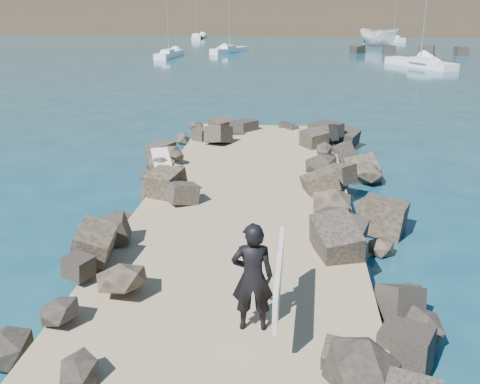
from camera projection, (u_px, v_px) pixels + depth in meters
The scene contains 12 objects.
ground at pixel (244, 230), 15.03m from camera, with size 800.00×800.00×0.00m, color #0F384C.
jetty at pixel (236, 252), 13.06m from camera, with size 6.00×26.00×0.60m, color #8C7759.
riprap_left at pixel (126, 231), 13.73m from camera, with size 2.60×22.00×1.00m, color black.
riprap_right at pixel (355, 241), 13.19m from camera, with size 2.60×22.00×1.00m, color black.
surfboard_resting at pixel (163, 168), 17.14m from camera, with size 0.56×2.26×0.08m, color white.
boat_imported at pixel (379, 37), 75.95m from camera, with size 2.65×7.05×2.72m, color white.
surfer_with_board at pixel (256, 277), 9.16m from camera, with size 0.90×2.49×2.01m.
sailboat_e at pixel (196, 37), 92.45m from camera, with size 2.47×7.01×8.30m.
sailboat_b at pixel (229, 50), 67.41m from camera, with size 4.49×5.97×7.58m.
sailboat_c at pixel (420, 63), 52.98m from camera, with size 5.86×8.35×10.15m.
sailboat_d at pixel (393, 39), 87.51m from camera, with size 3.05×6.18×7.41m.
sailboat_a at pixel (169, 55), 61.84m from camera, with size 2.13×6.68×7.98m.
Camera 1 is at (1.28, -13.74, 6.06)m, focal length 40.00 mm.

